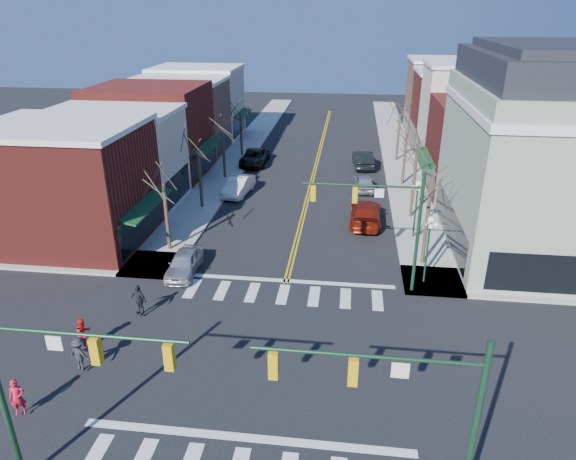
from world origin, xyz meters
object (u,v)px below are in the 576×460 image
(car_left_near, at_px, (184,263))
(pedestrian_red_b, at_px, (84,334))
(pedestrian_red_a, at_px, (17,397))
(pedestrian_dark_a, at_px, (139,300))
(lamppost_corner, at_px, (429,239))
(pedestrian_dark_b, at_px, (80,354))
(car_left_far, at_px, (255,157))
(lamppost_midblock, at_px, (417,200))
(car_right_far, at_px, (363,159))
(car_right_mid, at_px, (364,182))
(car_left_mid, at_px, (239,186))
(car_right_near, at_px, (366,213))
(victorian_corner, at_px, (556,154))

(car_left_near, height_order, pedestrian_red_b, pedestrian_red_b)
(pedestrian_red_a, xyz_separation_m, pedestrian_dark_a, (1.98, 7.65, 0.04))
(lamppost_corner, distance_m, pedestrian_red_a, 21.93)
(pedestrian_red_b, height_order, pedestrian_dark_b, pedestrian_dark_b)
(car_left_far, relative_size, pedestrian_red_b, 3.37)
(pedestrian_red_b, xyz_separation_m, pedestrian_dark_a, (1.45, 3.23, 0.05))
(lamppost_midblock, height_order, car_right_far, lamppost_midblock)
(car_left_near, distance_m, pedestrian_dark_a, 5.03)
(pedestrian_red_a, bearing_deg, car_right_mid, 43.26)
(car_left_mid, relative_size, car_right_near, 0.83)
(pedestrian_dark_b, bearing_deg, pedestrian_red_a, 84.43)
(pedestrian_dark_b, bearing_deg, pedestrian_dark_a, -84.96)
(car_left_mid, height_order, car_left_far, car_left_mid)
(car_right_mid, bearing_deg, car_right_far, -97.16)
(victorian_corner, bearing_deg, car_left_near, -164.15)
(car_right_mid, bearing_deg, car_left_near, 49.76)
(pedestrian_red_b, relative_size, pedestrian_dark_b, 0.98)
(car_left_far, distance_m, pedestrian_dark_b, 33.66)
(victorian_corner, relative_size, car_right_far, 2.80)
(car_right_mid, height_order, pedestrian_dark_a, pedestrian_dark_a)
(car_right_far, bearing_deg, pedestrian_red_b, 61.85)
(victorian_corner, bearing_deg, car_left_far, 142.69)
(car_right_near, xyz_separation_m, pedestrian_red_b, (-13.60, -17.61, 0.13))
(car_left_mid, distance_m, car_right_near, 12.15)
(lamppost_corner, height_order, car_right_far, lamppost_corner)
(car_right_far, bearing_deg, car_right_near, 84.66)
(car_left_near, height_order, car_right_far, car_right_far)
(victorian_corner, xyz_separation_m, car_left_mid, (-22.62, 8.16, -5.87))
(pedestrian_red_a, bearing_deg, lamppost_midblock, 26.82)
(car_left_near, relative_size, car_right_mid, 0.99)
(lamppost_midblock, xyz_separation_m, pedestrian_red_a, (-17.48, -19.60, -1.99))
(car_right_mid, relative_size, pedestrian_red_b, 2.58)
(victorian_corner, xyz_separation_m, car_right_near, (-11.65, 2.94, -5.82))
(pedestrian_red_a, bearing_deg, pedestrian_red_b, 61.73)
(car_left_far, distance_m, pedestrian_dark_a, 28.91)
(lamppost_midblock, distance_m, car_right_far, 17.82)
(car_left_far, bearing_deg, car_left_mid, -88.45)
(victorian_corner, distance_m, car_right_mid, 16.93)
(lamppost_corner, height_order, pedestrian_dark_a, lamppost_corner)
(pedestrian_red_b, distance_m, pedestrian_dark_a, 3.54)
(pedestrian_dark_b, bearing_deg, lamppost_corner, -132.81)
(car_left_near, bearing_deg, pedestrian_red_a, -104.21)
(car_left_near, distance_m, pedestrian_red_a, 12.92)
(lamppost_corner, distance_m, lamppost_midblock, 6.50)
(car_left_far, xyz_separation_m, car_right_far, (11.20, 0.41, 0.07))
(car_left_far, height_order, car_right_far, car_right_far)
(victorian_corner, relative_size, pedestrian_dark_b, 8.54)
(car_left_far, bearing_deg, lamppost_corner, -58.29)
(lamppost_corner, relative_size, pedestrian_red_a, 2.63)
(lamppost_midblock, distance_m, pedestrian_red_a, 26.33)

